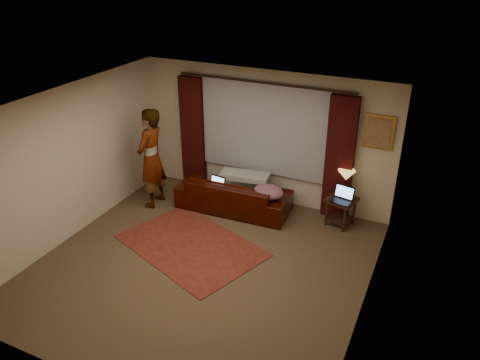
% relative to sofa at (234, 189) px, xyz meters
% --- Properties ---
extents(floor, '(5.00, 5.00, 0.01)m').
position_rel_sofa_xyz_m(floor, '(0.33, -1.83, -0.44)').
color(floor, brown).
rests_on(floor, ground).
extents(ceiling, '(5.00, 5.00, 0.02)m').
position_rel_sofa_xyz_m(ceiling, '(0.33, -1.83, 2.17)').
color(ceiling, silver).
rests_on(ceiling, ground).
extents(wall_back, '(5.00, 0.02, 2.60)m').
position_rel_sofa_xyz_m(wall_back, '(0.33, 0.67, 0.87)').
color(wall_back, beige).
rests_on(wall_back, ground).
extents(wall_front, '(5.00, 0.02, 2.60)m').
position_rel_sofa_xyz_m(wall_front, '(0.33, -4.33, 0.87)').
color(wall_front, beige).
rests_on(wall_front, ground).
extents(wall_left, '(0.02, 5.00, 2.60)m').
position_rel_sofa_xyz_m(wall_left, '(-2.17, -1.83, 0.87)').
color(wall_left, beige).
rests_on(wall_left, ground).
extents(wall_right, '(0.02, 5.00, 2.60)m').
position_rel_sofa_xyz_m(wall_right, '(2.83, -1.83, 0.87)').
color(wall_right, beige).
rests_on(wall_right, ground).
extents(sheer_curtain, '(2.50, 0.05, 1.80)m').
position_rel_sofa_xyz_m(sheer_curtain, '(0.33, 0.61, 1.07)').
color(sheer_curtain, '#9899A0').
rests_on(sheer_curtain, wall_back).
extents(drape_left, '(0.50, 0.14, 2.30)m').
position_rel_sofa_xyz_m(drape_left, '(-1.17, 0.56, 0.75)').
color(drape_left, black).
rests_on(drape_left, floor).
extents(drape_right, '(0.50, 0.14, 2.30)m').
position_rel_sofa_xyz_m(drape_right, '(1.83, 0.56, 0.75)').
color(drape_right, black).
rests_on(drape_right, floor).
extents(curtain_rod, '(0.04, 0.04, 3.40)m').
position_rel_sofa_xyz_m(curtain_rod, '(0.33, 0.56, 1.95)').
color(curtain_rod, black).
rests_on(curtain_rod, wall_back).
extents(picture_frame, '(0.50, 0.04, 0.60)m').
position_rel_sofa_xyz_m(picture_frame, '(2.43, 0.64, 1.32)').
color(picture_frame, '#C08B36').
rests_on(picture_frame, wall_back).
extents(sofa, '(2.19, 1.03, 0.87)m').
position_rel_sofa_xyz_m(sofa, '(0.00, 0.00, 0.00)').
color(sofa, black).
rests_on(sofa, floor).
extents(throw_blanket, '(0.97, 0.50, 0.11)m').
position_rel_sofa_xyz_m(throw_blanket, '(0.14, 0.21, 0.45)').
color(throw_blanket, '#9D9B95').
rests_on(throw_blanket, sofa).
extents(clothing_pile, '(0.69, 0.61, 0.24)m').
position_rel_sofa_xyz_m(clothing_pile, '(0.73, -0.06, 0.12)').
color(clothing_pile, '#7A4E5A').
rests_on(clothing_pile, sofa).
extents(laptop_sofa, '(0.36, 0.39, 0.23)m').
position_rel_sofa_xyz_m(laptop_sofa, '(-0.31, -0.19, 0.12)').
color(laptop_sofa, black).
rests_on(laptop_sofa, sofa).
extents(area_rug, '(2.76, 2.30, 0.01)m').
position_rel_sofa_xyz_m(area_rug, '(-0.12, -1.44, -0.43)').
color(area_rug, maroon).
rests_on(area_rug, floor).
extents(end_table, '(0.57, 0.57, 0.54)m').
position_rel_sofa_xyz_m(end_table, '(2.00, 0.30, -0.16)').
color(end_table, black).
rests_on(end_table, floor).
extents(tiffany_lamp, '(0.34, 0.34, 0.49)m').
position_rel_sofa_xyz_m(tiffany_lamp, '(2.00, 0.45, 0.35)').
color(tiffany_lamp, olive).
rests_on(tiffany_lamp, end_table).
extents(laptop_table, '(0.43, 0.45, 0.26)m').
position_rel_sofa_xyz_m(laptop_table, '(2.00, 0.18, 0.24)').
color(laptop_table, black).
rests_on(laptop_table, end_table).
extents(person, '(0.61, 0.61, 1.95)m').
position_rel_sofa_xyz_m(person, '(-1.50, -0.46, 0.54)').
color(person, '#9D9B95').
rests_on(person, floor).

